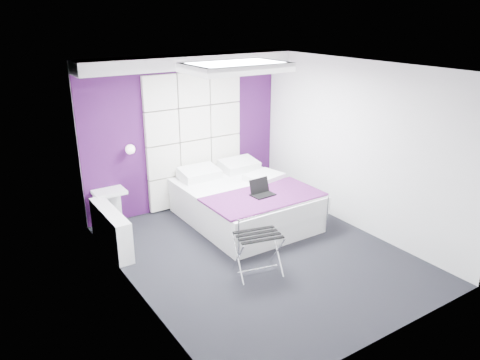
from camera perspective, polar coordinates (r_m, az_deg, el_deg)
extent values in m
plane|color=black|center=(6.74, 2.35, -8.94)|extent=(4.40, 4.40, 0.00)
plane|color=white|center=(5.94, 2.71, 13.60)|extent=(4.40, 4.40, 0.00)
plane|color=white|center=(8.03, -6.70, 5.73)|extent=(3.60, 0.00, 3.60)
plane|color=white|center=(5.43, -13.13, -1.71)|extent=(0.00, 4.40, 4.40)
plane|color=white|center=(7.37, 13.99, 3.98)|extent=(0.00, 4.40, 4.40)
cube|color=#390F42|center=(8.02, -6.67, 5.72)|extent=(3.58, 0.02, 2.58)
cube|color=white|center=(7.61, -6.20, 14.15)|extent=(3.58, 0.50, 0.20)
sphere|color=white|center=(7.53, -13.34, 3.74)|extent=(0.15, 0.15, 0.15)
cube|color=white|center=(6.99, -15.46, -5.84)|extent=(0.22, 1.20, 0.60)
cube|color=white|center=(7.67, 0.53, -3.87)|extent=(1.69, 2.11, 0.32)
cube|color=silver|center=(7.56, 0.54, -1.86)|extent=(1.73, 2.15, 0.26)
cube|color=#491449|center=(7.10, 2.92, -2.08)|extent=(1.79, 0.95, 0.03)
cube|color=white|center=(7.58, -15.68, -1.41)|extent=(0.48, 0.38, 0.05)
cube|color=black|center=(6.02, 2.24, -6.70)|extent=(0.57, 0.42, 0.01)
cube|color=black|center=(7.11, 2.79, -1.81)|extent=(0.35, 0.24, 0.02)
cube|color=black|center=(7.16, 2.24, -0.58)|extent=(0.35, 0.01, 0.23)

